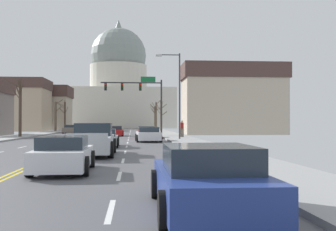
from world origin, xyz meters
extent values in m
cube|color=#4E4E53|center=(0.00, 0.00, -0.03)|extent=(14.00, 180.00, 0.06)
cube|color=yellow|center=(-0.12, 0.00, 0.00)|extent=(0.10, 176.40, 0.00)
cube|color=yellow|center=(0.12, 0.00, 0.00)|extent=(0.10, 176.40, 0.00)
cube|color=silver|center=(3.50, -29.30, 0.00)|extent=(0.12, 2.20, 0.00)
cube|color=silver|center=(3.50, -24.10, 0.00)|extent=(0.12, 2.20, 0.00)
cube|color=silver|center=(3.50, -18.90, 0.00)|extent=(0.12, 2.20, 0.00)
cube|color=silver|center=(3.50, -13.70, 0.00)|extent=(0.12, 2.20, 0.00)
cube|color=silver|center=(3.50, -8.50, 0.00)|extent=(0.12, 2.20, 0.00)
cube|color=silver|center=(3.50, -3.30, 0.00)|extent=(0.12, 2.20, 0.00)
cube|color=silver|center=(3.50, 1.90, 0.00)|extent=(0.12, 2.20, 0.00)
cube|color=silver|center=(3.50, 7.10, 0.00)|extent=(0.12, 2.20, 0.00)
cube|color=silver|center=(3.50, 12.30, 0.00)|extent=(0.12, 2.20, 0.00)
cube|color=silver|center=(3.50, 17.50, 0.00)|extent=(0.12, 2.20, 0.00)
cube|color=silver|center=(3.50, 22.70, 0.00)|extent=(0.12, 2.20, 0.00)
cube|color=silver|center=(3.50, 27.90, 0.00)|extent=(0.12, 2.20, 0.00)
cube|color=silver|center=(3.50, 33.10, 0.00)|extent=(0.12, 2.20, 0.00)
cube|color=silver|center=(3.50, 38.30, 0.00)|extent=(0.12, 2.20, 0.00)
cube|color=silver|center=(3.50, 43.50, 0.00)|extent=(0.12, 2.20, 0.00)
cube|color=silver|center=(3.50, 48.70, 0.00)|extent=(0.12, 2.20, 0.00)
cube|color=silver|center=(3.50, 53.90, 0.00)|extent=(0.12, 2.20, 0.00)
cube|color=silver|center=(3.50, 59.10, 0.00)|extent=(0.12, 2.20, 0.00)
cube|color=silver|center=(3.50, 64.30, 0.00)|extent=(0.12, 2.20, 0.00)
cube|color=silver|center=(-3.50, -8.50, 0.00)|extent=(0.12, 2.20, 0.00)
cube|color=silver|center=(-3.50, -3.30, 0.00)|extent=(0.12, 2.20, 0.00)
cube|color=silver|center=(-3.50, 1.90, 0.00)|extent=(0.12, 2.20, 0.00)
cube|color=silver|center=(-3.50, 7.10, 0.00)|extent=(0.12, 2.20, 0.00)
cube|color=silver|center=(-3.50, 12.30, 0.00)|extent=(0.12, 2.20, 0.00)
cube|color=silver|center=(-3.50, 17.50, 0.00)|extent=(0.12, 2.20, 0.00)
cube|color=silver|center=(-3.50, 22.70, 0.00)|extent=(0.12, 2.20, 0.00)
cube|color=silver|center=(-3.50, 27.90, 0.00)|extent=(0.12, 2.20, 0.00)
cube|color=silver|center=(-3.50, 33.10, 0.00)|extent=(0.12, 2.20, 0.00)
cube|color=silver|center=(-3.50, 38.30, 0.00)|extent=(0.12, 2.20, 0.00)
cube|color=silver|center=(-3.50, 43.50, 0.00)|extent=(0.12, 2.20, 0.00)
cube|color=silver|center=(-3.50, 48.70, 0.00)|extent=(0.12, 2.20, 0.00)
cube|color=silver|center=(-3.50, 53.90, 0.00)|extent=(0.12, 2.20, 0.00)
cube|color=silver|center=(-3.50, 59.10, 0.00)|extent=(0.12, 2.20, 0.00)
cube|color=silver|center=(-3.50, 64.30, 0.00)|extent=(0.12, 2.20, 0.00)
cube|color=gray|center=(8.50, 0.00, 0.07)|extent=(3.00, 180.00, 0.14)
cylinder|color=#28282D|center=(7.60, 16.85, 3.64)|extent=(0.22, 0.22, 6.99)
cylinder|color=#28282D|center=(3.70, 16.85, 6.73)|extent=(7.80, 0.16, 0.16)
cube|color=black|center=(4.87, 16.85, 6.17)|extent=(0.32, 0.28, 0.92)
sphere|color=red|center=(4.87, 16.69, 6.45)|extent=(0.22, 0.22, 0.22)
sphere|color=#332B05|center=(4.87, 16.69, 6.17)|extent=(0.22, 0.22, 0.22)
sphere|color=black|center=(4.87, 16.69, 5.89)|extent=(0.22, 0.22, 0.22)
cube|color=black|center=(2.53, 16.85, 6.17)|extent=(0.32, 0.28, 0.92)
sphere|color=red|center=(2.53, 16.69, 6.45)|extent=(0.22, 0.22, 0.22)
sphere|color=#332B05|center=(2.53, 16.69, 6.17)|extent=(0.22, 0.22, 0.22)
sphere|color=black|center=(2.53, 16.69, 5.89)|extent=(0.22, 0.22, 0.22)
cube|color=black|center=(0.42, 16.85, 6.17)|extent=(0.32, 0.28, 0.92)
sphere|color=red|center=(0.42, 16.69, 6.45)|extent=(0.22, 0.22, 0.22)
sphere|color=#332B05|center=(0.42, 16.69, 6.17)|extent=(0.22, 0.22, 0.22)
sphere|color=black|center=(0.42, 16.69, 5.89)|extent=(0.22, 0.22, 0.22)
cube|color=#146033|center=(5.88, 16.87, 7.18)|extent=(1.90, 0.06, 0.70)
cylinder|color=#333338|center=(8.20, 0.87, 4.07)|extent=(0.14, 0.14, 7.86)
cylinder|color=#333338|center=(7.24, 0.87, 7.85)|extent=(1.93, 0.09, 0.09)
cube|color=#B2B2AD|center=(6.27, 0.87, 7.78)|extent=(0.56, 0.24, 0.16)
cube|color=beige|center=(0.00, 77.04, 5.14)|extent=(29.55, 22.68, 10.27)
cylinder|color=beige|center=(0.00, 77.04, 13.63)|extent=(15.33, 15.33, 6.70)
sphere|color=gray|center=(0.00, 77.04, 19.59)|extent=(14.93, 14.93, 14.93)
cone|color=gray|center=(0.00, 77.04, 28.26)|extent=(1.80, 1.80, 2.40)
cube|color=#B71414|center=(1.77, 13.24, 0.44)|extent=(1.97, 4.54, 0.56)
cube|color=#232D38|center=(1.77, 13.12, 0.96)|extent=(1.68, 1.98, 0.47)
cylinder|color=black|center=(0.81, 14.60, 0.32)|extent=(0.24, 0.65, 0.64)
cylinder|color=black|center=(2.65, 14.66, 0.32)|extent=(0.24, 0.65, 0.64)
cylinder|color=black|center=(0.89, 11.82, 0.32)|extent=(0.24, 0.65, 0.64)
cylinder|color=black|center=(2.73, 11.87, 0.32)|extent=(0.24, 0.65, 0.64)
cube|color=#B71414|center=(5.26, 6.00, 0.47)|extent=(1.77, 4.55, 0.62)
cube|color=#232D38|center=(5.26, 5.60, 1.01)|extent=(1.55, 2.24, 0.46)
cylinder|color=black|center=(4.38, 7.40, 0.32)|extent=(0.22, 0.64, 0.64)
cylinder|color=black|center=(6.12, 7.42, 0.32)|extent=(0.22, 0.64, 0.64)
cylinder|color=black|center=(4.40, 4.59, 0.32)|extent=(0.22, 0.64, 0.64)
cylinder|color=black|center=(6.14, 4.60, 0.32)|extent=(0.22, 0.64, 0.64)
cube|color=silver|center=(5.23, -1.35, 0.50)|extent=(2.04, 4.65, 0.67)
cube|color=#232D38|center=(5.25, -1.80, 1.05)|extent=(1.73, 2.09, 0.42)
cylinder|color=black|center=(4.24, 0.05, 0.32)|extent=(0.24, 0.65, 0.64)
cylinder|color=black|center=(6.13, 0.11, 0.32)|extent=(0.24, 0.65, 0.64)
cylinder|color=black|center=(4.34, -2.80, 0.32)|extent=(0.24, 0.65, 0.64)
cylinder|color=black|center=(6.23, -2.74, 0.32)|extent=(0.24, 0.65, 0.64)
cube|color=#9EA3A8|center=(1.98, -8.47, 0.45)|extent=(1.83, 4.69, 0.58)
cube|color=#232D38|center=(1.98, -8.77, 0.98)|extent=(1.58, 2.14, 0.48)
cylinder|color=black|center=(1.07, -7.04, 0.32)|extent=(0.23, 0.64, 0.64)
cylinder|color=black|center=(2.83, -7.01, 0.32)|extent=(0.23, 0.64, 0.64)
cylinder|color=black|center=(1.12, -9.93, 0.32)|extent=(0.23, 0.64, 0.64)
cylinder|color=black|center=(2.88, -9.90, 0.32)|extent=(0.23, 0.64, 0.64)
cube|color=#ADB2B7|center=(1.87, -15.83, 0.60)|extent=(2.05, 5.78, 0.77)
cube|color=#1E2833|center=(1.86, -15.02, 1.32)|extent=(1.86, 1.98, 0.66)
cube|color=#ADB2B7|center=(1.90, -18.65, 1.10)|extent=(1.84, 0.12, 0.22)
cylinder|color=black|center=(0.86, -14.11, 0.40)|extent=(0.29, 0.80, 0.80)
cylinder|color=black|center=(2.85, -14.09, 0.40)|extent=(0.29, 0.80, 0.80)
cylinder|color=black|center=(0.89, -17.56, 0.40)|extent=(0.29, 0.80, 0.80)
cylinder|color=black|center=(2.89, -17.55, 0.40)|extent=(0.29, 0.80, 0.80)
cube|color=silver|center=(1.55, -22.83, 0.48)|extent=(1.80, 4.26, 0.64)
cube|color=#232D38|center=(1.56, -22.97, 1.01)|extent=(1.55, 2.12, 0.42)
cylinder|color=black|center=(0.67, -21.53, 0.32)|extent=(0.23, 0.64, 0.64)
cylinder|color=black|center=(2.38, -21.50, 0.32)|extent=(0.23, 0.64, 0.64)
cylinder|color=black|center=(0.73, -24.16, 0.32)|extent=(0.23, 0.64, 0.64)
cylinder|color=black|center=(2.44, -24.12, 0.32)|extent=(0.23, 0.64, 0.64)
cube|color=navy|center=(5.37, -29.43, 0.48)|extent=(1.86, 4.60, 0.64)
cube|color=#232D38|center=(5.37, -29.65, 1.04)|extent=(1.63, 2.16, 0.48)
cylinder|color=black|center=(4.46, -28.00, 0.32)|extent=(0.22, 0.64, 0.64)
cylinder|color=black|center=(6.30, -28.01, 0.32)|extent=(0.22, 0.64, 0.64)
cylinder|color=black|center=(4.44, -30.85, 0.32)|extent=(0.22, 0.64, 0.64)
cylinder|color=black|center=(6.28, -30.86, 0.32)|extent=(0.22, 0.64, 0.64)
cube|color=#6B6056|center=(-5.20, 24.96, 0.50)|extent=(1.75, 4.64, 0.68)
cube|color=#232D38|center=(-5.20, 25.17, 1.04)|extent=(1.53, 2.08, 0.39)
cylinder|color=black|center=(-4.33, 23.53, 0.32)|extent=(0.23, 0.64, 0.64)
cylinder|color=black|center=(-6.05, 23.52, 0.32)|extent=(0.23, 0.64, 0.64)
cylinder|color=black|center=(-4.35, 26.40, 0.32)|extent=(0.23, 0.64, 0.64)
cylinder|color=black|center=(-6.07, 26.39, 0.32)|extent=(0.23, 0.64, 0.64)
cube|color=#B71414|center=(-4.96, 33.19, 0.50)|extent=(1.87, 4.46, 0.67)
cube|color=#232D38|center=(-4.96, 33.38, 1.03)|extent=(1.61, 2.05, 0.41)
cylinder|color=black|center=(-4.04, 31.84, 0.32)|extent=(0.23, 0.64, 0.64)
cylinder|color=black|center=(-5.81, 31.80, 0.32)|extent=(0.23, 0.64, 0.64)
cylinder|color=black|center=(-4.10, 34.58, 0.32)|extent=(0.23, 0.64, 0.64)
cylinder|color=black|center=(-5.87, 34.54, 0.32)|extent=(0.23, 0.64, 0.64)
cube|color=tan|center=(-15.95, 39.99, 3.76)|extent=(8.84, 9.16, 7.52)
cube|color=#47332D|center=(-15.95, 39.99, 8.40)|extent=(9.20, 9.53, 1.78)
cube|color=#B2A38E|center=(-15.67, 49.76, 3.29)|extent=(13.28, 8.83, 6.59)
cube|color=#47332D|center=(-15.67, 49.76, 7.72)|extent=(13.81, 9.18, 2.27)
cube|color=#B2A38E|center=(17.37, 18.15, 3.70)|extent=(13.29, 6.47, 7.39)
cube|color=#47332D|center=(17.37, 18.15, 8.40)|extent=(13.82, 6.73, 2.02)
cylinder|color=#4C3D2D|center=(8.14, 38.96, 2.69)|extent=(0.28, 0.28, 5.10)
cylinder|color=#4C3D2D|center=(8.67, 38.34, 4.14)|extent=(1.14, 1.30, 0.89)
cylinder|color=#4C3D2D|center=(8.18, 38.64, 3.79)|extent=(0.18, 0.71, 1.07)
cylinder|color=#4C3D2D|center=(7.59, 38.61, 4.12)|extent=(1.23, 0.84, 1.53)
cylinder|color=#4C3D2D|center=(8.09, 39.38, 4.52)|extent=(0.20, 0.92, 1.00)
cylinder|color=#4C3D2D|center=(8.66, 39.11, 5.33)|extent=(1.14, 0.43, 1.09)
cylinder|color=#4C3D2D|center=(7.74, 38.41, 4.55)|extent=(0.89, 1.18, 1.27)
cylinder|color=#4C3D2D|center=(7.79, 38.79, 4.13)|extent=(0.79, 0.45, 0.78)
cylinder|color=#423328|center=(-7.91, 7.85, 3.16)|extent=(0.32, 0.32, 6.04)
cylinder|color=#423328|center=(-8.40, 8.30, 4.57)|extent=(1.08, 1.01, 1.18)
cylinder|color=#423328|center=(-8.60, 7.88, 5.65)|extent=(1.43, 0.17, 0.84)
cylinder|color=#423328|center=(-8.00, 7.51, 4.76)|extent=(0.33, 0.80, 1.05)
cylinder|color=#423328|center=(-8.21, 8.01, 5.79)|extent=(0.74, 0.47, 1.22)
cylinder|color=#423328|center=(-7.68, 7.53, 5.19)|extent=(0.58, 0.76, 0.97)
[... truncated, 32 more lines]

